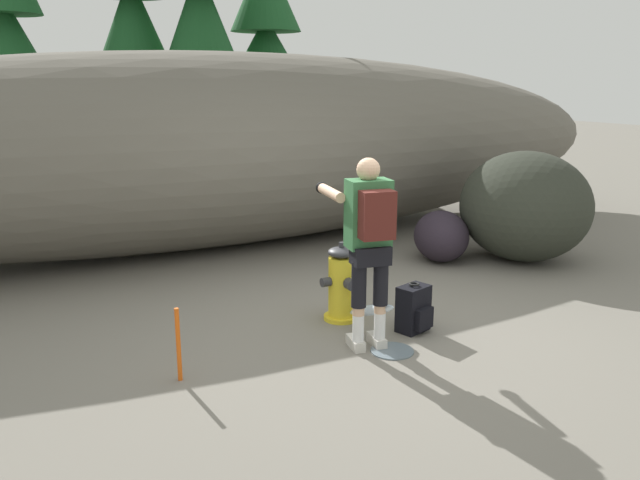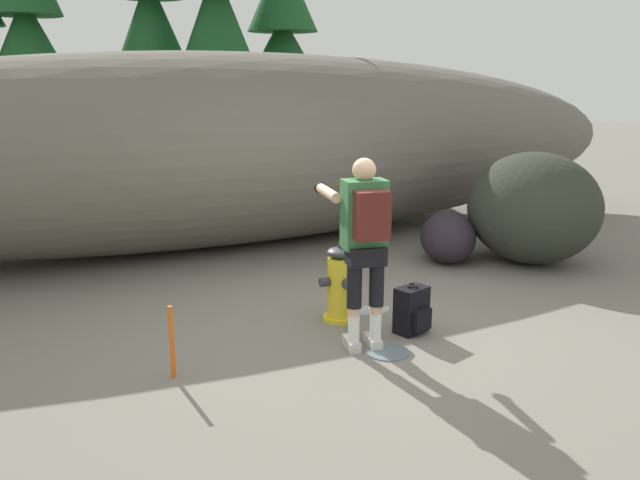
{
  "view_description": "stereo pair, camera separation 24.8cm",
  "coord_description": "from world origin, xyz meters",
  "px_view_note": "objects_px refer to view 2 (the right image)",
  "views": [
    {
      "loc": [
        -3.01,
        -4.76,
        2.3
      ],
      "look_at": [
        -0.09,
        0.7,
        0.75
      ],
      "focal_mm": 35.98,
      "sensor_mm": 36.0,
      "label": 1
    },
    {
      "loc": [
        -2.79,
        -4.87,
        2.3
      ],
      "look_at": [
        -0.09,
        0.7,
        0.75
      ],
      "focal_mm": 35.98,
      "sensor_mm": 36.0,
      "label": 2
    }
  ],
  "objects_px": {
    "utility_worker": "(364,231)",
    "survey_stake": "(172,342)",
    "boulder_large": "(533,208)",
    "boulder_mid": "(448,237)",
    "spare_backpack": "(412,310)",
    "fire_hydrant": "(341,285)"
  },
  "relations": [
    {
      "from": "boulder_large",
      "to": "fire_hydrant",
      "type": "bearing_deg",
      "value": -166.39
    },
    {
      "from": "fire_hydrant",
      "to": "spare_backpack",
      "type": "relative_size",
      "value": 1.67
    },
    {
      "from": "boulder_large",
      "to": "spare_backpack",
      "type": "bearing_deg",
      "value": -153.71
    },
    {
      "from": "spare_backpack",
      "to": "boulder_mid",
      "type": "height_order",
      "value": "boulder_mid"
    },
    {
      "from": "boulder_large",
      "to": "boulder_mid",
      "type": "relative_size",
      "value": 1.84
    },
    {
      "from": "utility_worker",
      "to": "survey_stake",
      "type": "height_order",
      "value": "utility_worker"
    },
    {
      "from": "spare_backpack",
      "to": "boulder_large",
      "type": "distance_m",
      "value": 3.1
    },
    {
      "from": "utility_worker",
      "to": "boulder_mid",
      "type": "relative_size",
      "value": 1.79
    },
    {
      "from": "fire_hydrant",
      "to": "boulder_large",
      "type": "xyz_separation_m",
      "value": [
        3.19,
        0.77,
        0.35
      ]
    },
    {
      "from": "fire_hydrant",
      "to": "survey_stake",
      "type": "relative_size",
      "value": 1.31
    },
    {
      "from": "utility_worker",
      "to": "survey_stake",
      "type": "distance_m",
      "value": 1.82
    },
    {
      "from": "boulder_mid",
      "to": "boulder_large",
      "type": "bearing_deg",
      "value": -25.38
    },
    {
      "from": "boulder_large",
      "to": "survey_stake",
      "type": "bearing_deg",
      "value": -165.12
    },
    {
      "from": "spare_backpack",
      "to": "boulder_mid",
      "type": "distance_m",
      "value": 2.54
    },
    {
      "from": "fire_hydrant",
      "to": "survey_stake",
      "type": "bearing_deg",
      "value": -162.89
    },
    {
      "from": "boulder_large",
      "to": "boulder_mid",
      "type": "bearing_deg",
      "value": 154.62
    },
    {
      "from": "boulder_mid",
      "to": "survey_stake",
      "type": "distance_m",
      "value": 4.38
    },
    {
      "from": "utility_worker",
      "to": "spare_backpack",
      "type": "bearing_deg",
      "value": -69.05
    },
    {
      "from": "utility_worker",
      "to": "boulder_mid",
      "type": "height_order",
      "value": "utility_worker"
    },
    {
      "from": "boulder_large",
      "to": "boulder_mid",
      "type": "distance_m",
      "value": 1.14
    },
    {
      "from": "spare_backpack",
      "to": "survey_stake",
      "type": "relative_size",
      "value": 0.78
    },
    {
      "from": "spare_backpack",
      "to": "boulder_large",
      "type": "xyz_separation_m",
      "value": [
        2.74,
        1.35,
        0.5
      ]
    }
  ]
}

